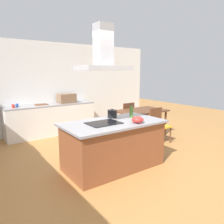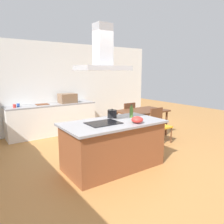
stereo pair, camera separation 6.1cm
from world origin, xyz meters
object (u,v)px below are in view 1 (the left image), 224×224
(range_hood, at_px, (103,56))
(dining_table, at_px, (141,113))
(coffee_mug_blue, at_px, (17,105))
(cutting_board, at_px, (41,104))
(tea_kettle, at_px, (112,114))
(countertop_microwave, at_px, (67,98))
(chair_facing_island, at_px, (158,123))
(coffee_mug_red, at_px, (13,106))
(chair_facing_back_wall, at_px, (126,115))
(mixing_bowl, at_px, (138,120))
(cooktop, at_px, (104,123))
(olive_oil_bottle, at_px, (131,112))

(range_hood, bearing_deg, dining_table, 30.76)
(coffee_mug_blue, distance_m, cutting_board, 0.66)
(tea_kettle, xyz_separation_m, coffee_mug_blue, (-1.29, 2.59, -0.04))
(cutting_board, bearing_deg, countertop_microwave, -3.79)
(dining_table, relative_size, chair_facing_island, 1.57)
(tea_kettle, distance_m, coffee_mug_red, 2.87)
(coffee_mug_red, relative_size, coffee_mug_blue, 1.00)
(chair_facing_back_wall, bearing_deg, cutting_board, 156.26)
(chair_facing_island, bearing_deg, mixing_bowl, -149.83)
(cooktop, bearing_deg, chair_facing_back_wall, 42.38)
(tea_kettle, relative_size, chair_facing_back_wall, 0.27)
(tea_kettle, xyz_separation_m, countertop_microwave, (0.12, 2.56, 0.06))
(mixing_bowl, relative_size, coffee_mug_red, 2.45)
(coffee_mug_red, distance_m, coffee_mug_blue, 0.13)
(range_hood, bearing_deg, mixing_bowl, -31.99)
(coffee_mug_red, bearing_deg, range_hood, -70.81)
(chair_facing_island, bearing_deg, countertop_microwave, 124.16)
(tea_kettle, height_order, cutting_board, tea_kettle)
(chair_facing_back_wall, height_order, range_hood, range_hood)
(range_hood, bearing_deg, tea_kettle, 37.44)
(tea_kettle, xyz_separation_m, cutting_board, (-0.63, 2.61, -0.07))
(chair_facing_back_wall, bearing_deg, dining_table, -90.00)
(dining_table, distance_m, chair_facing_back_wall, 0.68)
(dining_table, height_order, chair_facing_back_wall, chair_facing_back_wall)
(countertop_microwave, bearing_deg, cutting_board, 176.21)
(chair_facing_island, bearing_deg, olive_oil_bottle, -160.86)
(cooktop, xyz_separation_m, tea_kettle, (0.41, 0.32, 0.07))
(olive_oil_bottle, distance_m, range_hood, 1.33)
(coffee_mug_blue, bearing_deg, countertop_microwave, -0.88)
(cooktop, relative_size, coffee_mug_red, 6.67)
(coffee_mug_blue, bearing_deg, chair_facing_back_wall, -18.43)
(coffee_mug_blue, bearing_deg, coffee_mug_red, -143.63)
(tea_kettle, height_order, mixing_bowl, tea_kettle)
(cooktop, relative_size, countertop_microwave, 1.20)
(cutting_board, bearing_deg, olive_oil_bottle, -70.88)
(chair_facing_back_wall, bearing_deg, chair_facing_island, -90.00)
(tea_kettle, bearing_deg, cutting_board, 103.56)
(cooktop, relative_size, olive_oil_bottle, 2.25)
(countertop_microwave, distance_m, cutting_board, 0.77)
(mixing_bowl, distance_m, dining_table, 2.24)
(coffee_mug_blue, height_order, chair_facing_island, coffee_mug_blue)
(countertop_microwave, relative_size, chair_facing_back_wall, 0.56)
(chair_facing_island, bearing_deg, dining_table, 90.00)
(mixing_bowl, distance_m, chair_facing_island, 1.87)
(cooktop, xyz_separation_m, chair_facing_back_wall, (2.10, 1.91, -0.40))
(countertop_microwave, distance_m, coffee_mug_red, 1.52)
(dining_table, bearing_deg, tea_kettle, -151.04)
(mixing_bowl, xyz_separation_m, countertop_microwave, (0.01, 3.21, 0.08))
(coffee_mug_red, height_order, cutting_board, coffee_mug_red)
(countertop_microwave, distance_m, coffee_mug_blue, 1.41)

